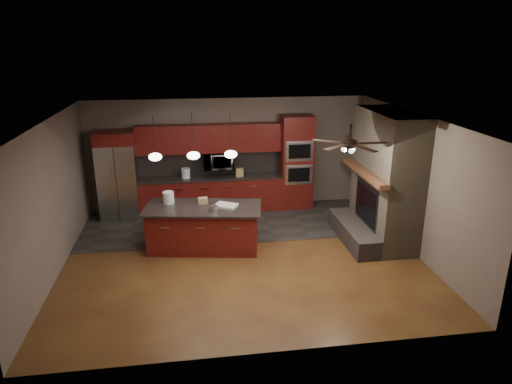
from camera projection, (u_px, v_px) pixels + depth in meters
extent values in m
plane|color=brown|center=(243.00, 256.00, 9.22)|extent=(7.00, 7.00, 0.00)
cube|color=white|center=(242.00, 118.00, 8.32)|extent=(7.00, 6.00, 0.02)
cube|color=#6F6258|center=(229.00, 154.00, 11.58)|extent=(7.00, 0.02, 2.80)
cube|color=#6F6258|center=(413.00, 183.00, 9.25)|extent=(0.02, 6.00, 2.80)
cube|color=#6F6258|center=(52.00, 200.00, 8.29)|extent=(0.02, 6.00, 2.80)
cube|color=#2F2D2A|center=(234.00, 222.00, 10.91)|extent=(7.00, 2.40, 0.01)
cube|color=#6D624D|center=(387.00, 178.00, 9.57)|extent=(0.80, 2.00, 2.80)
cube|color=#423936|center=(353.00, 232.00, 9.87)|extent=(0.50, 2.00, 0.40)
cube|color=#2D2D30|center=(367.00, 205.00, 9.71)|extent=(0.05, 1.20, 0.95)
cube|color=black|center=(366.00, 205.00, 9.70)|extent=(0.02, 1.00, 0.75)
cube|color=brown|center=(364.00, 172.00, 9.46)|extent=(0.22, 2.10, 0.10)
cube|color=maroon|center=(212.00, 194.00, 11.55)|extent=(3.55, 0.60, 0.86)
cube|color=black|center=(211.00, 177.00, 11.41)|extent=(3.59, 0.64, 0.04)
cube|color=black|center=(210.00, 162.00, 11.56)|extent=(3.55, 0.03, 0.60)
cube|color=maroon|center=(210.00, 138.00, 11.21)|extent=(3.55, 0.35, 0.70)
cube|color=maroon|center=(296.00, 162.00, 11.60)|extent=(0.80, 0.60, 2.38)
cube|color=silver|center=(299.00, 175.00, 11.40)|extent=(0.70, 0.03, 0.52)
cube|color=black|center=(299.00, 175.00, 11.38)|extent=(0.55, 0.02, 0.35)
cube|color=silver|center=(300.00, 151.00, 11.20)|extent=(0.70, 0.03, 0.52)
cube|color=black|center=(300.00, 151.00, 11.18)|extent=(0.55, 0.02, 0.35)
imported|color=silver|center=(219.00, 160.00, 11.34)|extent=(0.73, 0.41, 0.50)
cube|color=silver|center=(119.00, 181.00, 11.01)|extent=(0.91, 0.72, 1.83)
cube|color=#2D2D30|center=(117.00, 186.00, 10.67)|extent=(0.02, 0.02, 1.81)
cube|color=silver|center=(112.00, 184.00, 10.63)|extent=(0.03, 0.03, 0.91)
cube|color=silver|center=(121.00, 183.00, 10.66)|extent=(0.03, 0.03, 0.91)
cube|color=maroon|center=(114.00, 138.00, 10.67)|extent=(0.91, 0.72, 0.30)
cube|color=maroon|center=(204.00, 228.00, 9.47)|extent=(2.34, 1.28, 0.88)
cube|color=black|center=(203.00, 208.00, 9.32)|extent=(2.52, 1.45, 0.04)
cylinder|color=silver|center=(168.00, 198.00, 9.48)|extent=(0.31, 0.31, 0.25)
cylinder|color=#B5B5BA|center=(214.00, 208.00, 9.09)|extent=(0.22, 0.22, 0.11)
cube|color=silver|center=(226.00, 205.00, 9.33)|extent=(0.53, 0.48, 0.04)
cube|color=#96744D|center=(203.00, 201.00, 9.50)|extent=(0.20, 0.15, 0.12)
cylinder|color=white|center=(186.00, 173.00, 11.27)|extent=(0.24, 0.24, 0.24)
cube|color=tan|center=(239.00, 172.00, 11.42)|extent=(0.19, 0.15, 0.20)
cylinder|color=black|center=(154.00, 135.00, 8.88)|extent=(0.01, 0.01, 0.78)
ellipsoid|color=white|center=(155.00, 157.00, 9.02)|extent=(0.26, 0.26, 0.16)
cylinder|color=black|center=(192.00, 133.00, 8.98)|extent=(0.01, 0.01, 0.78)
ellipsoid|color=white|center=(193.00, 156.00, 9.13)|extent=(0.26, 0.26, 0.16)
cylinder|color=black|center=(230.00, 132.00, 9.08)|extent=(0.01, 0.01, 0.78)
ellipsoid|color=white|center=(231.00, 154.00, 9.23)|extent=(0.26, 0.26, 0.16)
cylinder|color=black|center=(351.00, 132.00, 7.87)|extent=(0.04, 0.04, 0.30)
cylinder|color=black|center=(350.00, 144.00, 7.93)|extent=(0.24, 0.24, 0.12)
cube|color=black|center=(371.00, 143.00, 7.99)|extent=(0.60, 0.12, 0.01)
cube|color=black|center=(349.00, 139.00, 8.29)|extent=(0.30, 0.61, 0.01)
cube|color=black|center=(329.00, 141.00, 8.10)|extent=(0.56, 0.45, 0.01)
cube|color=black|center=(337.00, 147.00, 7.68)|extent=(0.56, 0.45, 0.01)
cube|color=black|center=(364.00, 148.00, 7.61)|extent=(0.30, 0.61, 0.01)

